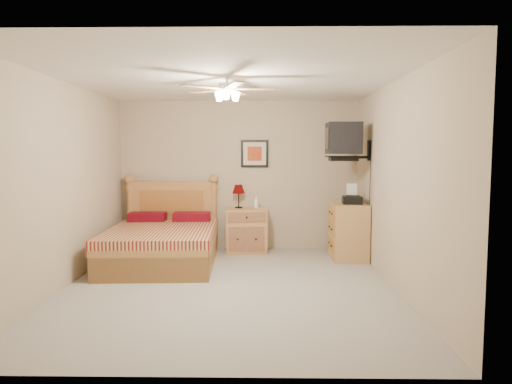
# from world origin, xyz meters

# --- Properties ---
(floor) EXTENTS (4.50, 4.50, 0.00)m
(floor) POSITION_xyz_m (0.00, 0.00, 0.00)
(floor) COLOR gray
(floor) RESTS_ON ground
(ceiling) EXTENTS (4.00, 4.50, 0.04)m
(ceiling) POSITION_xyz_m (0.00, 0.00, 2.50)
(ceiling) COLOR white
(ceiling) RESTS_ON ground
(wall_back) EXTENTS (4.00, 0.04, 2.50)m
(wall_back) POSITION_xyz_m (0.00, 2.25, 1.25)
(wall_back) COLOR tan
(wall_back) RESTS_ON ground
(wall_front) EXTENTS (4.00, 0.04, 2.50)m
(wall_front) POSITION_xyz_m (0.00, -2.25, 1.25)
(wall_front) COLOR tan
(wall_front) RESTS_ON ground
(wall_left) EXTENTS (0.04, 4.50, 2.50)m
(wall_left) POSITION_xyz_m (-2.00, 0.00, 1.25)
(wall_left) COLOR tan
(wall_left) RESTS_ON ground
(wall_right) EXTENTS (0.04, 4.50, 2.50)m
(wall_right) POSITION_xyz_m (2.00, 0.00, 1.25)
(wall_right) COLOR tan
(wall_right) RESTS_ON ground
(bed) EXTENTS (1.59, 2.04, 1.28)m
(bed) POSITION_xyz_m (-1.07, 1.12, 0.64)
(bed) COLOR #9D703A
(bed) RESTS_ON ground
(nightstand) EXTENTS (0.68, 0.52, 0.72)m
(nightstand) POSITION_xyz_m (0.14, 2.00, 0.36)
(nightstand) COLOR #BD7546
(nightstand) RESTS_ON ground
(table_lamp) EXTENTS (0.23, 0.23, 0.39)m
(table_lamp) POSITION_xyz_m (0.01, 2.06, 0.92)
(table_lamp) COLOR #560305
(table_lamp) RESTS_ON nightstand
(lotion_bottle) EXTENTS (0.09, 0.09, 0.21)m
(lotion_bottle) POSITION_xyz_m (0.30, 2.05, 0.83)
(lotion_bottle) COLOR white
(lotion_bottle) RESTS_ON nightstand
(framed_picture) EXTENTS (0.46, 0.04, 0.46)m
(framed_picture) POSITION_xyz_m (0.27, 2.23, 1.62)
(framed_picture) COLOR black
(framed_picture) RESTS_ON wall_back
(dresser) EXTENTS (0.51, 0.73, 0.87)m
(dresser) POSITION_xyz_m (1.73, 1.52, 0.43)
(dresser) COLOR #AC8349
(dresser) RESTS_ON ground
(fax_machine) EXTENTS (0.31, 0.33, 0.30)m
(fax_machine) POSITION_xyz_m (1.76, 1.41, 1.02)
(fax_machine) COLOR black
(fax_machine) RESTS_ON dresser
(magazine_lower) EXTENTS (0.22, 0.27, 0.02)m
(magazine_lower) POSITION_xyz_m (1.65, 1.75, 0.88)
(magazine_lower) COLOR #C0B798
(magazine_lower) RESTS_ON dresser
(magazine_upper) EXTENTS (0.30, 0.35, 0.02)m
(magazine_upper) POSITION_xyz_m (1.65, 1.77, 0.90)
(magazine_upper) COLOR gray
(magazine_upper) RESTS_ON magazine_lower
(wall_tv) EXTENTS (0.56, 0.46, 0.58)m
(wall_tv) POSITION_xyz_m (1.75, 1.34, 1.81)
(wall_tv) COLOR black
(wall_tv) RESTS_ON wall_right
(ceiling_fan) EXTENTS (1.14, 1.14, 0.28)m
(ceiling_fan) POSITION_xyz_m (0.00, -0.20, 2.36)
(ceiling_fan) COLOR white
(ceiling_fan) RESTS_ON ceiling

